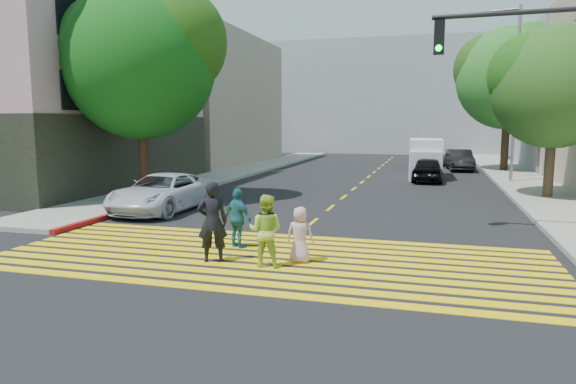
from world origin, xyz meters
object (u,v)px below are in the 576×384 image
at_px(tree_left, 142,56).
at_px(silver_car, 431,156).
at_px(tree_right_near, 557,80).
at_px(pedestrian_man, 212,222).
at_px(dark_car_near, 428,169).
at_px(white_van, 426,160).
at_px(white_sedan, 163,193).
at_px(tree_right_far, 511,73).
at_px(dark_car_parked, 460,160).
at_px(pedestrian_woman, 266,231).
at_px(traffic_signal, 553,83).
at_px(pedestrian_extra, 238,218).
at_px(pedestrian_child, 300,235).

bearing_deg(tree_left, silver_car, 63.57).
bearing_deg(tree_right_near, pedestrian_man, -126.86).
bearing_deg(dark_car_near, white_van, -83.30).
bearing_deg(tree_left, dark_car_near, 43.10).
bearing_deg(silver_car, white_sedan, 61.71).
height_order(tree_right_near, white_van, tree_right_near).
xyz_separation_m(tree_right_far, white_sedan, (-14.23, -19.91, -5.80)).
height_order(tree_left, white_sedan, tree_left).
bearing_deg(silver_car, dark_car_parked, 105.13).
height_order(pedestrian_woman, dark_car_parked, pedestrian_woman).
height_order(white_sedan, dark_car_parked, dark_car_parked).
relative_size(tree_right_far, dark_car_parked, 2.21).
height_order(white_sedan, white_van, white_van).
bearing_deg(dark_car_parked, traffic_signal, -91.68).
height_order(pedestrian_extra, silver_car, pedestrian_extra).
xyz_separation_m(pedestrian_extra, white_sedan, (-4.75, 4.51, -0.09)).
height_order(tree_right_far, pedestrian_child, tree_right_far).
xyz_separation_m(pedestrian_extra, silver_car, (4.62, 29.56, -0.11)).
relative_size(pedestrian_child, white_sedan, 0.26).
bearing_deg(pedestrian_extra, traffic_signal, -131.70).
height_order(tree_left, traffic_signal, tree_left).
bearing_deg(pedestrian_man, tree_left, -72.33).
relative_size(pedestrian_woman, white_van, 0.34).
xyz_separation_m(silver_car, white_van, (-0.22, -10.32, 0.41)).
distance_m(white_sedan, dark_car_parked, 23.34).
height_order(white_van, traffic_signal, traffic_signal).
relative_size(tree_right_far, pedestrian_child, 7.24).
height_order(pedestrian_child, dark_car_parked, dark_car_parked).
height_order(tree_left, white_van, tree_left).
distance_m(pedestrian_extra, dark_car_near, 17.89).
bearing_deg(pedestrian_child, traffic_signal, -145.49).
bearing_deg(pedestrian_woman, tree_right_near, -123.59).
bearing_deg(dark_car_parked, white_sedan, -124.13).
bearing_deg(tree_right_far, dark_car_near, -124.50).
xyz_separation_m(pedestrian_man, pedestrian_extra, (0.07, 1.44, -0.17)).
bearing_deg(white_van, silver_car, 87.08).
height_order(pedestrian_extra, dark_car_parked, pedestrian_extra).
relative_size(tree_right_near, traffic_signal, 1.11).
xyz_separation_m(tree_left, dark_car_near, (11.31, 10.58, -5.27)).
xyz_separation_m(tree_right_far, pedestrian_extra, (-9.48, -24.42, -5.71)).
height_order(tree_right_far, pedestrian_extra, tree_right_far).
xyz_separation_m(pedestrian_man, white_van, (4.47, 20.68, 0.13)).
bearing_deg(traffic_signal, silver_car, 99.17).
bearing_deg(pedestrian_woman, tree_right_far, -108.32).
bearing_deg(dark_car_near, tree_right_far, -123.07).
relative_size(dark_car_parked, white_van, 0.88).
bearing_deg(tree_left, traffic_signal, -13.53).
bearing_deg(pedestrian_child, dark_car_near, -98.54).
xyz_separation_m(pedestrian_woman, pedestrian_child, (0.67, 0.53, -0.17)).
height_order(white_sedan, traffic_signal, traffic_signal).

